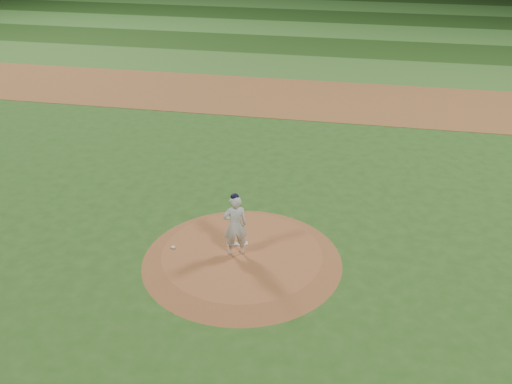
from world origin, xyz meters
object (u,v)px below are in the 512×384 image
(pitchers_mound, at_px, (242,257))
(rosin_bag, at_px, (173,247))
(pitching_rubber, at_px, (237,244))
(pitcher_on_mound, at_px, (235,225))

(pitchers_mound, relative_size, rosin_bag, 45.04)
(pitching_rubber, height_order, rosin_bag, rosin_bag)
(rosin_bag, xyz_separation_m, pitcher_on_mound, (1.76, 0.09, 0.87))
(pitchers_mound, relative_size, pitching_rubber, 9.18)
(pitchers_mound, bearing_deg, pitching_rubber, 119.19)
(pitcher_on_mound, bearing_deg, pitching_rubber, 97.23)
(pitching_rubber, xyz_separation_m, pitcher_on_mound, (0.06, -0.44, 0.89))
(pitchers_mound, height_order, pitching_rubber, pitching_rubber)
(rosin_bag, bearing_deg, pitchers_mound, 3.94)
(pitchers_mound, bearing_deg, rosin_bag, -176.06)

